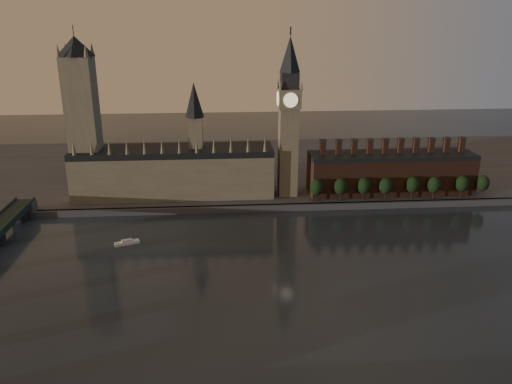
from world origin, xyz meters
TOP-DOWN VIEW (x-y plane):
  - ground at (0.00, 0.00)m, footprint 900.00×900.00m
  - north_bank at (0.00, 178.04)m, footprint 900.00×182.00m
  - palace_of_westminster at (-64.41, 114.91)m, footprint 130.00×30.30m
  - victoria_tower at (-120.00, 115.00)m, footprint 24.00×24.00m
  - big_ben at (10.00, 110.00)m, footprint 15.00×15.00m
  - chimney_block at (80.00, 110.00)m, footprint 110.00×25.00m
  - embankment_tree_0 at (26.78, 94.49)m, footprint 8.60×8.60m
  - embankment_tree_1 at (42.37, 94.67)m, footprint 8.60×8.60m
  - embankment_tree_2 at (57.89, 95.25)m, footprint 8.60×8.60m
  - embankment_tree_3 at (71.77, 93.80)m, footprint 8.60×8.60m
  - embankment_tree_4 at (90.05, 95.09)m, footprint 8.60×8.60m
  - embankment_tree_5 at (103.83, 93.52)m, footprint 8.60×8.60m
  - embankment_tree_6 at (123.12, 94.70)m, footprint 8.60×8.60m
  - embankment_tree_7 at (137.16, 94.90)m, footprint 8.60×8.60m
  - river_boat at (-85.81, 46.22)m, footprint 13.45×8.03m

SIDE VIEW (x-z plane):
  - ground at x=0.00m, z-range 0.00..0.00m
  - river_boat at x=-85.81m, z-range -0.30..2.29m
  - north_bank at x=0.00m, z-range 0.00..4.00m
  - embankment_tree_0 at x=26.78m, z-range 6.03..20.91m
  - embankment_tree_1 at x=42.37m, z-range 6.03..20.91m
  - embankment_tree_2 at x=57.89m, z-range 6.03..20.91m
  - embankment_tree_3 at x=71.77m, z-range 6.03..20.91m
  - embankment_tree_4 at x=90.05m, z-range 6.03..20.91m
  - embankment_tree_5 at x=103.83m, z-range 6.03..20.91m
  - embankment_tree_6 at x=123.12m, z-range 6.03..20.91m
  - embankment_tree_7 at x=137.16m, z-range 6.03..20.91m
  - chimney_block at x=80.00m, z-range -0.68..36.32m
  - palace_of_westminster at x=-64.41m, z-range -15.37..58.63m
  - big_ben at x=10.00m, z-range 3.33..110.33m
  - victoria_tower at x=-120.00m, z-range 5.09..113.09m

